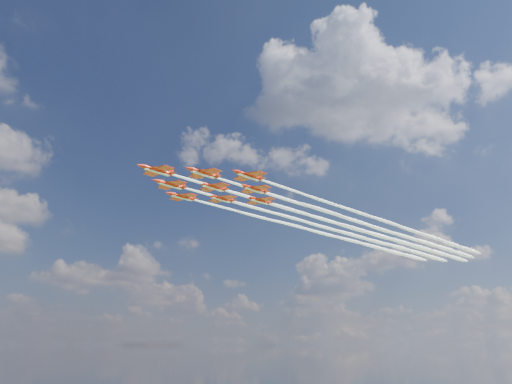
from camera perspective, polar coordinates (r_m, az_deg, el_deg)
jet_lead at (r=179.82m, az=8.95°, el=-3.46°), size 158.54×26.41×2.71m
jet_row2_port at (r=183.86m, az=12.38°, el=-3.57°), size 158.54×26.41×2.71m
jet_row2_starb at (r=191.12m, az=8.87°, el=-4.27°), size 158.54×26.41×2.71m
jet_row3_port at (r=188.52m, az=15.66°, el=-3.66°), size 158.54×26.41×2.71m
jet_row3_centre at (r=195.12m, az=12.11°, el=-4.36°), size 158.54×26.41×2.71m
jet_row3_starb at (r=202.45m, az=8.80°, el=-4.99°), size 158.54×26.41×2.71m
jet_row4_port at (r=199.72m, az=15.21°, el=-4.43°), size 158.54×26.41×2.71m
jet_row4_starb at (r=206.43m, az=11.87°, el=-5.06°), size 158.54×26.41×2.71m
jet_tail at (r=210.97m, az=14.81°, el=-5.11°), size 158.54×26.41×2.71m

